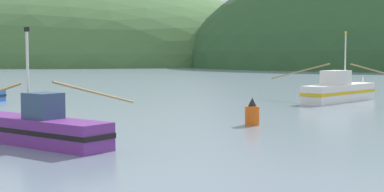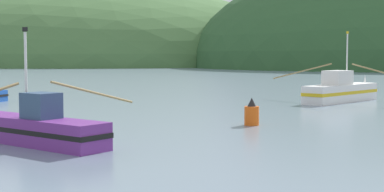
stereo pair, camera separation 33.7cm
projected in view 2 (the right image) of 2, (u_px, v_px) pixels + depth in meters
hill_far_right at (82, 64)px, 235.03m from camera, size 192.86×154.28×61.02m
fishing_boat_white at (341, 91)px, 49.14m from camera, size 10.73×9.14×5.99m
fishing_boat_purple at (36, 128)px, 26.12m from camera, size 7.64×10.38×5.28m
channel_buoy at (252, 114)px, 33.21m from camera, size 0.84×0.84×1.58m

